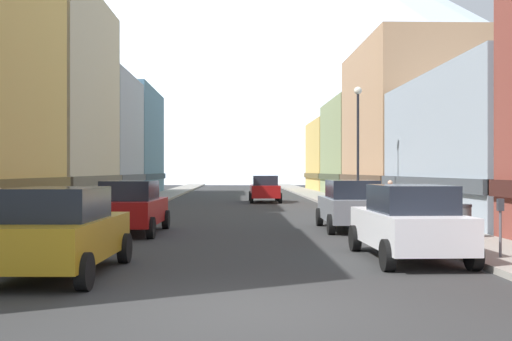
# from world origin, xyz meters

# --- Properties ---
(ground_plane) EXTENTS (400.00, 400.00, 0.00)m
(ground_plane) POSITION_xyz_m (0.00, 0.00, 0.00)
(ground_plane) COLOR #2F2F2F
(sidewalk_left) EXTENTS (2.50, 100.00, 0.15)m
(sidewalk_left) POSITION_xyz_m (-6.25, 35.00, 0.07)
(sidewalk_left) COLOR gray
(sidewalk_left) RESTS_ON ground
(sidewalk_right) EXTENTS (2.50, 100.00, 0.15)m
(sidewalk_right) POSITION_xyz_m (6.25, 35.00, 0.07)
(sidewalk_right) COLOR gray
(sidewalk_right) RESTS_ON ground
(storefront_left_2) EXTENTS (7.40, 11.44, 11.37)m
(storefront_left_2) POSITION_xyz_m (-11.05, 23.51, 5.51)
(storefront_left_2) COLOR beige
(storefront_left_2) RESTS_ON ground
(storefront_left_3) EXTENTS (6.92, 9.76, 8.75)m
(storefront_left_3) POSITION_xyz_m (-10.81, 34.29, 4.22)
(storefront_left_3) COLOR #99A5B2
(storefront_left_3) RESTS_ON ground
(storefront_left_4) EXTENTS (8.09, 12.98, 9.29)m
(storefront_left_4) POSITION_xyz_m (-11.40, 45.93, 4.48)
(storefront_left_4) COLOR slate
(storefront_left_4) RESTS_ON ground
(storefront_right_1) EXTENTS (7.26, 13.48, 6.15)m
(storefront_right_1) POSITION_xyz_m (10.98, 16.34, 2.96)
(storefront_right_1) COLOR #99A5B2
(storefront_right_1) RESTS_ON ground
(storefront_right_2) EXTENTS (9.14, 13.05, 10.05)m
(storefront_right_2) POSITION_xyz_m (11.92, 29.96, 4.86)
(storefront_right_2) COLOR tan
(storefront_right_2) RESTS_ON ground
(storefront_right_3) EXTENTS (6.61, 11.61, 8.00)m
(storefront_right_3) POSITION_xyz_m (10.65, 42.68, 3.85)
(storefront_right_3) COLOR #8C9966
(storefront_right_3) RESTS_ON ground
(storefront_right_4) EXTENTS (8.76, 12.12, 7.25)m
(storefront_right_4) POSITION_xyz_m (11.73, 55.01, 3.49)
(storefront_right_4) COLOR #D8B259
(storefront_right_4) RESTS_ON ground
(car_left_0) EXTENTS (2.20, 4.46, 1.78)m
(car_left_0) POSITION_xyz_m (-3.80, 3.24, 0.90)
(car_left_0) COLOR #B28419
(car_left_0) RESTS_ON ground
(car_left_1) EXTENTS (2.16, 4.45, 1.78)m
(car_left_1) POSITION_xyz_m (-3.80, 11.58, 0.90)
(car_left_1) COLOR #9E1111
(car_left_1) RESTS_ON ground
(car_right_0) EXTENTS (2.13, 4.43, 1.78)m
(car_right_0) POSITION_xyz_m (3.80, 5.16, 0.90)
(car_right_0) COLOR silver
(car_right_0) RESTS_ON ground
(car_right_1) EXTENTS (2.12, 4.43, 1.78)m
(car_right_1) POSITION_xyz_m (3.80, 12.60, 0.90)
(car_right_1) COLOR slate
(car_right_1) RESTS_ON ground
(car_driving_0) EXTENTS (2.06, 4.40, 1.78)m
(car_driving_0) POSITION_xyz_m (1.60, 32.20, 0.90)
(car_driving_0) COLOR #9E1111
(car_driving_0) RESTS_ON ground
(parking_meter_near) EXTENTS (0.14, 0.10, 1.33)m
(parking_meter_near) POSITION_xyz_m (5.75, 4.58, 1.01)
(parking_meter_near) COLOR #595960
(parking_meter_near) RESTS_ON sidewalk_right
(trash_bin_right) EXTENTS (0.59, 0.59, 0.98)m
(trash_bin_right) POSITION_xyz_m (6.35, 8.68, 0.64)
(trash_bin_right) COLOR #4C5156
(trash_bin_right) RESTS_ON sidewalk_right
(pedestrian_0) EXTENTS (0.36, 0.36, 1.56)m
(pedestrian_0) POSITION_xyz_m (6.25, 16.81, 0.86)
(pedestrian_0) COLOR maroon
(pedestrian_0) RESTS_ON sidewalk_right
(streetlamp_right) EXTENTS (0.36, 0.36, 5.86)m
(streetlamp_right) POSITION_xyz_m (5.35, 19.25, 3.99)
(streetlamp_right) COLOR black
(streetlamp_right) RESTS_ON sidewalk_right
(mountain_backdrop) EXTENTS (358.50, 358.50, 121.79)m
(mountain_backdrop) POSITION_xyz_m (3.66, 260.00, 60.89)
(mountain_backdrop) COLOR silver
(mountain_backdrop) RESTS_ON ground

